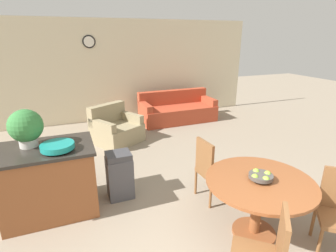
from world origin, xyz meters
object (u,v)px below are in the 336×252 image
(dining_chair_far_side, at_px, (211,168))
(armchair, at_px, (116,130))
(dining_table, at_px, (259,193))
(kitchen_island, at_px, (50,180))
(fruit_bowl, at_px, (261,176))
(trash_bin, at_px, (120,175))
(teal_bowl, at_px, (58,146))
(couch, at_px, (177,111))
(potted_plant, at_px, (26,127))

(dining_chair_far_side, height_order, armchair, dining_chair_far_side)
(dining_table, relative_size, kitchen_island, 1.03)
(fruit_bowl, distance_m, trash_bin, 1.96)
(trash_bin, bearing_deg, armchair, 80.71)
(fruit_bowl, xyz_separation_m, teal_bowl, (-2.09, 1.20, 0.21))
(trash_bin, bearing_deg, couch, 53.96)
(fruit_bowl, xyz_separation_m, armchair, (-0.98, 3.52, -0.50))
(dining_chair_far_side, height_order, potted_plant, potted_plant)
(dining_table, bearing_deg, dining_chair_far_side, 99.61)
(fruit_bowl, bearing_deg, teal_bowl, 150.04)
(fruit_bowl, relative_size, teal_bowl, 0.67)
(dining_table, bearing_deg, kitchen_island, 148.86)
(teal_bowl, bearing_deg, dining_table, -29.94)
(armchair, bearing_deg, trash_bin, -128.67)
(dining_table, distance_m, couch, 4.56)
(fruit_bowl, bearing_deg, armchair, 105.58)
(fruit_bowl, height_order, armchair, fruit_bowl)
(kitchen_island, relative_size, teal_bowl, 2.98)
(teal_bowl, height_order, potted_plant, potted_plant)
(couch, bearing_deg, kitchen_island, -136.34)
(trash_bin, bearing_deg, dining_table, -45.79)
(dining_chair_far_side, height_order, couch, dining_chair_far_side)
(dining_table, height_order, potted_plant, potted_plant)
(dining_table, bearing_deg, teal_bowl, 150.06)
(fruit_bowl, height_order, trash_bin, fruit_bowl)
(potted_plant, relative_size, couch, 0.24)
(armchair, bearing_deg, couch, -3.05)
(teal_bowl, distance_m, trash_bin, 1.01)
(dining_table, height_order, armchair, armchair)
(dining_chair_far_side, height_order, teal_bowl, teal_bowl)
(potted_plant, xyz_separation_m, couch, (3.34, 2.98, -0.92))
(dining_chair_far_side, xyz_separation_m, kitchen_island, (-2.11, 0.53, -0.03))
(dining_table, height_order, teal_bowl, teal_bowl)
(trash_bin, xyz_separation_m, armchair, (0.35, 2.15, -0.07))
(dining_table, xyz_separation_m, trash_bin, (-1.33, 1.37, -0.22))
(fruit_bowl, bearing_deg, couch, 78.43)
(kitchen_island, height_order, couch, kitchen_island)
(kitchen_island, relative_size, potted_plant, 2.45)
(potted_plant, relative_size, armchair, 0.40)
(potted_plant, relative_size, trash_bin, 0.69)
(potted_plant, height_order, trash_bin, potted_plant)
(potted_plant, bearing_deg, armchair, 54.59)
(couch, bearing_deg, dining_table, -102.22)
(dining_table, xyz_separation_m, couch, (0.91, 4.45, -0.29))
(teal_bowl, relative_size, trash_bin, 0.57)
(dining_chair_far_side, relative_size, couch, 0.45)
(dining_chair_far_side, xyz_separation_m, teal_bowl, (-1.95, 0.37, 0.49))
(dining_chair_far_side, height_order, kitchen_island, kitchen_island)
(trash_bin, height_order, couch, couch)
(dining_table, relative_size, dining_chair_far_side, 1.31)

